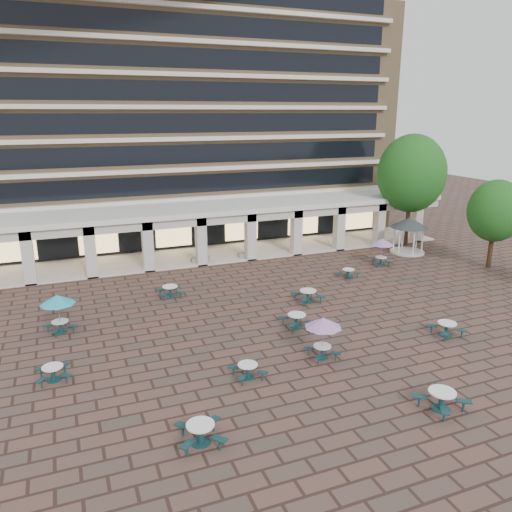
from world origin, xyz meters
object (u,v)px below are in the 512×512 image
object	(u,v)px
gazebo	(409,227)
planter_right	(247,253)
picnic_table_2	(447,328)
planter_left	(201,258)
picnic_table_1	(442,399)
picnic_table_0	(201,432)

from	to	relation	value
gazebo	planter_right	bearing A→B (deg)	165.39
picnic_table_2	planter_left	distance (m)	20.39
gazebo	picnic_table_2	bearing A→B (deg)	-120.83
picnic_table_1	picnic_table_2	size ratio (longest dim) A/B	1.23
picnic_table_1	planter_left	size ratio (longest dim) A/B	1.44
picnic_table_1	planter_right	distance (m)	23.90
picnic_table_0	picnic_table_2	xyz separation A→B (m)	(15.14, 4.06, -0.02)
gazebo	planter_right	distance (m)	14.27
picnic_table_2	picnic_table_0	bearing A→B (deg)	-163.60
picnic_table_2	planter_right	bearing A→B (deg)	106.38
planter_left	picnic_table_2	bearing A→B (deg)	-63.88
picnic_table_0	picnic_table_1	distance (m)	9.99
picnic_table_2	gazebo	bearing A→B (deg)	60.58
picnic_table_0	gazebo	size ratio (longest dim) A/B	0.58
picnic_table_0	planter_left	distance (m)	23.20
picnic_table_1	planter_right	world-z (taller)	planter_right
picnic_table_0	gazebo	world-z (taller)	gazebo
planter_right	planter_left	bearing A→B (deg)	180.00
picnic_table_1	picnic_table_2	distance (m)	7.69
picnic_table_0	planter_right	xyz separation A→B (m)	(10.25, 22.36, -0.02)
picnic_table_2	gazebo	xyz separation A→B (m)	(8.79, 14.74, 1.87)
picnic_table_0	planter_right	size ratio (longest dim) A/B	1.29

